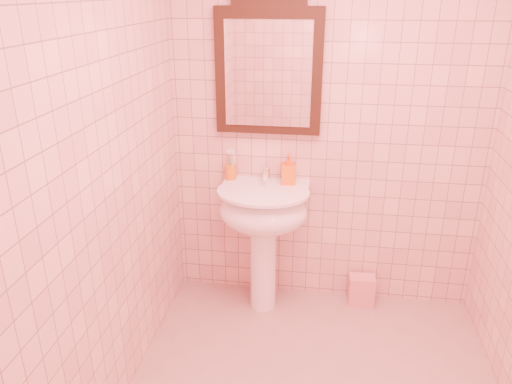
% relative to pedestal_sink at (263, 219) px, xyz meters
% --- Properties ---
extents(back_wall, '(2.00, 0.02, 2.50)m').
position_rel_pedestal_sink_xyz_m(back_wall, '(0.38, 0.23, 0.59)').
color(back_wall, beige).
rests_on(back_wall, floor).
extents(pedestal_sink, '(0.58, 0.58, 0.86)m').
position_rel_pedestal_sink_xyz_m(pedestal_sink, '(0.00, 0.00, 0.00)').
color(pedestal_sink, white).
rests_on(pedestal_sink, floor).
extents(faucet, '(0.04, 0.16, 0.11)m').
position_rel_pedestal_sink_xyz_m(faucet, '(0.00, 0.14, 0.26)').
color(faucet, white).
rests_on(faucet, pedestal_sink).
extents(mirror, '(0.66, 0.06, 0.91)m').
position_rel_pedestal_sink_xyz_m(mirror, '(0.00, 0.20, 0.94)').
color(mirror, black).
rests_on(mirror, back_wall).
extents(toothbrush_cup, '(0.08, 0.08, 0.18)m').
position_rel_pedestal_sink_xyz_m(toothbrush_cup, '(-0.24, 0.16, 0.25)').
color(toothbrush_cup, orange).
rests_on(toothbrush_cup, pedestal_sink).
extents(soap_dispenser, '(0.10, 0.10, 0.20)m').
position_rel_pedestal_sink_xyz_m(soap_dispenser, '(0.14, 0.13, 0.30)').
color(soap_dispenser, orange).
rests_on(soap_dispenser, pedestal_sink).
extents(towel, '(0.18, 0.12, 0.21)m').
position_rel_pedestal_sink_xyz_m(towel, '(0.67, 0.13, -0.56)').
color(towel, pink).
rests_on(towel, floor).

